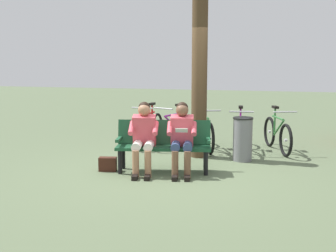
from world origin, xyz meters
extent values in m
plane|color=#566647|center=(0.00, 0.00, 0.00)|extent=(40.00, 40.00, 0.00)
cube|color=#194C2D|center=(0.16, 0.04, 0.42)|extent=(1.66, 0.75, 0.05)
cube|color=#194C2D|center=(0.20, -0.15, 0.66)|extent=(1.59, 0.46, 0.42)
cube|color=#194C2D|center=(-0.59, -0.12, 0.56)|extent=(0.14, 0.40, 0.05)
cube|color=#194C2D|center=(0.90, 0.19, 0.56)|extent=(0.14, 0.40, 0.05)
cylinder|color=black|center=(-0.58, 0.06, 0.20)|extent=(0.07, 0.07, 0.40)
cylinder|color=black|center=(0.83, 0.35, 0.20)|extent=(0.07, 0.07, 0.40)
cylinder|color=black|center=(-0.51, -0.28, 0.20)|extent=(0.07, 0.07, 0.40)
cylinder|color=black|center=(0.90, 0.01, 0.20)|extent=(0.07, 0.07, 0.40)
cube|color=#D84C59|center=(-0.15, -0.05, 0.71)|extent=(0.43, 0.38, 0.55)
sphere|color=brown|center=(-0.15, -0.03, 1.06)|extent=(0.21, 0.21, 0.21)
sphere|color=black|center=(-0.15, -0.06, 1.10)|extent=(0.20, 0.20, 0.20)
cylinder|color=#334772|center=(-0.29, 0.13, 0.49)|extent=(0.23, 0.42, 0.15)
cylinder|color=brown|center=(-0.33, 0.32, 0.23)|extent=(0.11, 0.11, 0.45)
cube|color=black|center=(-0.35, 0.42, 0.04)|extent=(0.13, 0.23, 0.07)
cylinder|color=#D84C59|center=(-0.37, 0.03, 0.77)|extent=(0.15, 0.32, 0.23)
cylinder|color=#334772|center=(-0.09, 0.17, 0.49)|extent=(0.23, 0.42, 0.15)
cylinder|color=brown|center=(-0.13, 0.36, 0.23)|extent=(0.11, 0.11, 0.45)
cube|color=black|center=(-0.15, 0.46, 0.04)|extent=(0.13, 0.23, 0.07)
cylinder|color=#D84C59|center=(0.02, 0.11, 0.77)|extent=(0.15, 0.32, 0.23)
cube|color=silver|center=(-0.21, 0.25, 0.77)|extent=(0.22, 0.16, 0.09)
cube|color=#D84C59|center=(0.48, 0.08, 0.71)|extent=(0.43, 0.38, 0.55)
sphere|color=#A87554|center=(0.47, 0.10, 1.06)|extent=(0.21, 0.21, 0.21)
sphere|color=black|center=(0.48, 0.07, 1.10)|extent=(0.20, 0.20, 0.20)
cylinder|color=white|center=(0.34, 0.26, 0.49)|extent=(0.23, 0.42, 0.15)
cylinder|color=#A87554|center=(0.30, 0.45, 0.23)|extent=(0.11, 0.11, 0.45)
cube|color=black|center=(0.28, 0.55, 0.04)|extent=(0.13, 0.23, 0.07)
cylinder|color=#D84C59|center=(0.26, 0.16, 0.77)|extent=(0.15, 0.32, 0.23)
cylinder|color=white|center=(0.54, 0.30, 0.49)|extent=(0.23, 0.42, 0.15)
cylinder|color=#A87554|center=(0.50, 0.49, 0.23)|extent=(0.11, 0.11, 0.45)
cube|color=black|center=(0.48, 0.59, 0.04)|extent=(0.13, 0.23, 0.07)
cylinder|color=#D84C59|center=(0.65, 0.24, 0.77)|extent=(0.15, 0.32, 0.23)
cube|color=#3F1E14|center=(1.10, 0.23, 0.12)|extent=(0.32, 0.20, 0.24)
cylinder|color=#4C3823|center=(-0.20, -1.26, 1.53)|extent=(0.30, 0.30, 3.06)
cylinder|color=slate|center=(-1.07, -1.16, 0.40)|extent=(0.36, 0.36, 0.80)
cylinder|color=black|center=(-1.07, -1.16, 0.81)|extent=(0.38, 0.38, 0.03)
torus|color=black|center=(-1.86, -1.71, 0.33)|extent=(0.28, 0.64, 0.66)
cylinder|color=silver|center=(-1.86, -1.71, 0.33)|extent=(0.07, 0.07, 0.06)
torus|color=black|center=(-1.51, -2.67, 0.33)|extent=(0.28, 0.64, 0.66)
cylinder|color=silver|center=(-1.51, -2.67, 0.33)|extent=(0.07, 0.07, 0.06)
cylinder|color=#337238|center=(-1.69, -2.19, 0.71)|extent=(0.25, 0.61, 0.04)
cylinder|color=#337238|center=(-1.71, -2.11, 0.51)|extent=(0.24, 0.57, 0.43)
cylinder|color=#337238|center=(-1.62, -2.36, 0.63)|extent=(0.04, 0.04, 0.55)
cube|color=black|center=(-1.62, -2.36, 0.91)|extent=(0.16, 0.24, 0.05)
cylinder|color=#B2B2B7|center=(-1.82, -1.80, 0.88)|extent=(0.46, 0.19, 0.03)
torus|color=black|center=(-1.00, -1.51, 0.33)|extent=(0.14, 0.66, 0.66)
cylinder|color=silver|center=(-1.00, -1.51, 0.33)|extent=(0.06, 0.07, 0.06)
torus|color=black|center=(-0.88, -2.52, 0.33)|extent=(0.14, 0.66, 0.66)
cylinder|color=silver|center=(-0.88, -2.52, 0.33)|extent=(0.06, 0.07, 0.06)
cylinder|color=#8C268C|center=(-0.94, -2.01, 0.71)|extent=(0.12, 0.63, 0.04)
cylinder|color=#8C268C|center=(-0.95, -1.94, 0.51)|extent=(0.11, 0.60, 0.43)
cylinder|color=#8C268C|center=(-0.92, -2.20, 0.63)|extent=(0.04, 0.04, 0.55)
cube|color=black|center=(-0.92, -2.20, 0.91)|extent=(0.12, 0.23, 0.05)
cylinder|color=#B2B2B7|center=(-0.99, -1.61, 0.88)|extent=(0.48, 0.09, 0.03)
torus|color=black|center=(-0.38, -1.52, 0.33)|extent=(0.31, 0.63, 0.66)
cylinder|color=silver|center=(-0.38, -1.52, 0.33)|extent=(0.07, 0.07, 0.06)
torus|color=black|center=(0.02, -2.46, 0.33)|extent=(0.31, 0.63, 0.66)
cylinder|color=silver|center=(0.02, -2.46, 0.33)|extent=(0.07, 0.07, 0.06)
cylinder|color=#337238|center=(-0.18, -1.99, 0.71)|extent=(0.28, 0.60, 0.04)
cylinder|color=#337238|center=(-0.21, -1.91, 0.51)|extent=(0.27, 0.56, 0.43)
cylinder|color=#337238|center=(-0.11, -2.16, 0.63)|extent=(0.04, 0.04, 0.55)
cube|color=black|center=(-0.11, -2.16, 0.91)|extent=(0.17, 0.24, 0.05)
cylinder|color=#B2B2B7|center=(-0.34, -1.61, 0.88)|extent=(0.45, 0.22, 0.03)
torus|color=black|center=(0.70, -1.66, 0.33)|extent=(0.30, 0.63, 0.66)
cylinder|color=silver|center=(0.70, -1.66, 0.33)|extent=(0.07, 0.07, 0.06)
torus|color=black|center=(0.32, -2.61, 0.33)|extent=(0.30, 0.63, 0.66)
cylinder|color=silver|center=(0.32, -2.61, 0.33)|extent=(0.07, 0.07, 0.06)
cylinder|color=#8C268C|center=(0.51, -2.13, 0.71)|extent=(0.27, 0.60, 0.04)
cylinder|color=#8C268C|center=(0.54, -2.06, 0.51)|extent=(0.26, 0.57, 0.43)
cylinder|color=#8C268C|center=(0.44, -2.30, 0.63)|extent=(0.04, 0.04, 0.55)
cube|color=black|center=(0.44, -2.30, 0.91)|extent=(0.17, 0.24, 0.05)
cylinder|color=#B2B2B7|center=(0.66, -1.75, 0.88)|extent=(0.46, 0.21, 0.03)
torus|color=black|center=(1.14, -1.63, 0.33)|extent=(0.10, 0.66, 0.66)
cylinder|color=silver|center=(1.14, -1.63, 0.33)|extent=(0.05, 0.06, 0.06)
torus|color=black|center=(1.07, -2.65, 0.33)|extent=(0.10, 0.66, 0.66)
cylinder|color=silver|center=(1.07, -2.65, 0.33)|extent=(0.05, 0.06, 0.06)
cylinder|color=#B71414|center=(1.10, -2.14, 0.71)|extent=(0.08, 0.63, 0.04)
cylinder|color=#B71414|center=(1.11, -2.06, 0.51)|extent=(0.08, 0.60, 0.43)
cylinder|color=#B71414|center=(1.09, -2.33, 0.63)|extent=(0.04, 0.04, 0.55)
cube|color=black|center=(1.09, -2.33, 0.91)|extent=(0.10, 0.23, 0.05)
cylinder|color=#B2B2B7|center=(1.13, -1.74, 0.88)|extent=(0.48, 0.06, 0.03)
camera|label=1|loc=(-1.76, 6.80, 1.89)|focal=45.22mm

